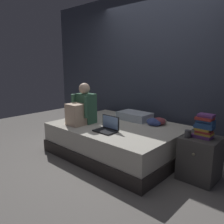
{
  "coord_description": "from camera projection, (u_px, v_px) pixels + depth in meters",
  "views": [
    {
      "loc": [
        2.05,
        -2.3,
        1.44
      ],
      "look_at": [
        -0.14,
        0.1,
        0.73
      ],
      "focal_mm": 35.76,
      "sensor_mm": 36.0,
      "label": 1
    }
  ],
  "objects": [
    {
      "name": "book_stack",
      "position": [
        204.0,
        126.0,
        2.7
      ],
      "size": [
        0.24,
        0.17,
        0.3
      ],
      "color": "#703D84",
      "rests_on": "nightstand"
    },
    {
      "name": "pillow",
      "position": [
        134.0,
        116.0,
        3.88
      ],
      "size": [
        0.56,
        0.36,
        0.13
      ],
      "primitive_type": "cube",
      "color": "silver",
      "rests_on": "bed"
    },
    {
      "name": "ground_plane",
      "position": [
        115.0,
        162.0,
        3.32
      ],
      "size": [
        8.0,
        8.0,
        0.0
      ],
      "primitive_type": "plane",
      "color": "gray"
    },
    {
      "name": "clothes_pile",
      "position": [
        157.0,
        122.0,
        3.54
      ],
      "size": [
        0.27,
        0.29,
        0.12
      ],
      "color": "#3D4C8E",
      "rests_on": "bed"
    },
    {
      "name": "mug",
      "position": [
        188.0,
        134.0,
        2.74
      ],
      "size": [
        0.08,
        0.08,
        0.09
      ],
      "primitive_type": "cylinder",
      "color": "#3D3D42",
      "rests_on": "nightstand"
    },
    {
      "name": "laptop",
      "position": [
        107.0,
        127.0,
        3.22
      ],
      "size": [
        0.32,
        0.23,
        0.22
      ],
      "color": "black",
      "rests_on": "bed"
    },
    {
      "name": "nightstand",
      "position": [
        200.0,
        158.0,
        2.81
      ],
      "size": [
        0.44,
        0.46,
        0.55
      ],
      "color": "#474442",
      "rests_on": "ground_plane"
    },
    {
      "name": "person_sitting",
      "position": [
        82.0,
        108.0,
        3.6
      ],
      "size": [
        0.39,
        0.44,
        0.66
      ],
      "color": "#38664C",
      "rests_on": "bed"
    },
    {
      "name": "wall_back",
      "position": [
        161.0,
        69.0,
        3.89
      ],
      "size": [
        5.6,
        0.1,
        2.7
      ],
      "primitive_type": "cube",
      "color": "#383D4C",
      "rests_on": "ground_plane"
    },
    {
      "name": "bed",
      "position": [
        118.0,
        139.0,
        3.61
      ],
      "size": [
        2.0,
        1.5,
        0.48
      ],
      "color": "#332D2B",
      "rests_on": "ground_plane"
    }
  ]
}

